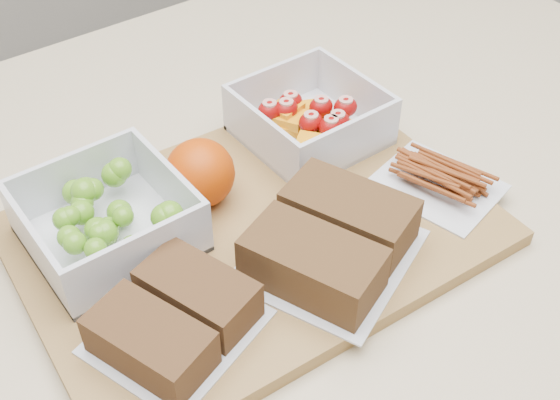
# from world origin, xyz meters

# --- Properties ---
(cutting_board) EXTENTS (0.44, 0.32, 0.02)m
(cutting_board) POSITION_xyz_m (-0.03, -0.00, 0.91)
(cutting_board) COLOR olive
(cutting_board) RESTS_ON counter
(grape_container) EXTENTS (0.14, 0.14, 0.06)m
(grape_container) POSITION_xyz_m (-0.14, 0.06, 0.94)
(grape_container) COLOR silver
(grape_container) RESTS_ON cutting_board
(fruit_container) EXTENTS (0.13, 0.13, 0.06)m
(fruit_container) POSITION_xyz_m (0.10, 0.07, 0.94)
(fruit_container) COLOR silver
(fruit_container) RESTS_ON cutting_board
(orange) EXTENTS (0.07, 0.07, 0.07)m
(orange) POSITION_xyz_m (-0.05, 0.06, 0.95)
(orange) COLOR #C43F04
(orange) RESTS_ON cutting_board
(sandwich_bag_left) EXTENTS (0.15, 0.14, 0.04)m
(sandwich_bag_left) POSITION_xyz_m (-0.15, -0.07, 0.93)
(sandwich_bag_left) COLOR silver
(sandwich_bag_left) RESTS_ON cutting_board
(sandwich_bag_center) EXTENTS (0.19, 0.18, 0.05)m
(sandwich_bag_center) POSITION_xyz_m (0.00, -0.08, 0.94)
(sandwich_bag_center) COLOR silver
(sandwich_bag_center) RESTS_ON cutting_board
(pretzel_bag) EXTENTS (0.12, 0.13, 0.03)m
(pretzel_bag) POSITION_xyz_m (0.15, -0.07, 0.93)
(pretzel_bag) COLOR silver
(pretzel_bag) RESTS_ON cutting_board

